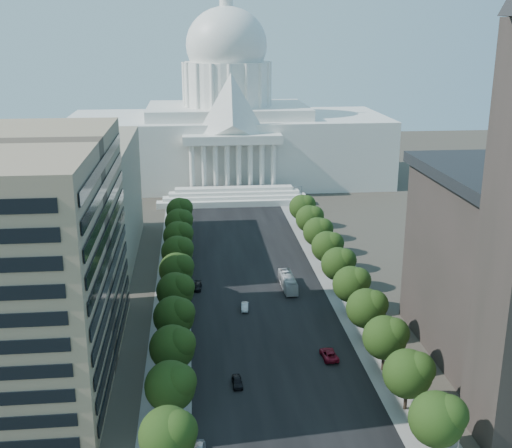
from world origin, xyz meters
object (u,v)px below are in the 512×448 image
object	(u,v)px
car_dark_a	(237,382)
car_silver	(245,307)
car_dark_b	(197,287)
car_red	(329,354)
city_bus	(288,282)

from	to	relation	value
car_dark_a	car_silver	xyz separation A→B (m)	(3.76, 29.72, -0.01)
car_silver	car_dark_b	world-z (taller)	car_silver
car_silver	car_red	world-z (taller)	car_red
car_silver	city_bus	world-z (taller)	city_bus
car_dark_a	car_red	xyz separation A→B (m)	(17.02, 7.53, 0.07)
car_red	city_bus	distance (m)	32.88
car_dark_b	car_red	bearing A→B (deg)	-51.47
car_red	car_dark_b	xyz separation A→B (m)	(-23.06, 34.31, -0.10)
car_red	car_silver	bearing A→B (deg)	-62.84
car_dark_b	car_dark_a	bearing A→B (deg)	-77.16
car_dark_b	city_bus	world-z (taller)	city_bus
car_dark_a	car_dark_b	distance (m)	42.27
city_bus	car_silver	bearing A→B (deg)	-136.93
car_silver	car_red	distance (m)	25.85
car_dark_a	city_bus	size ratio (longest dim) A/B	0.36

